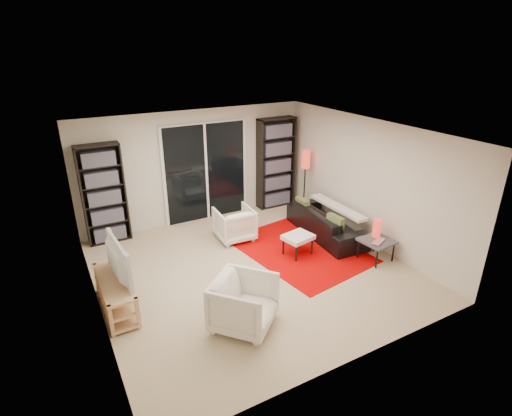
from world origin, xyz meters
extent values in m
plane|color=beige|center=(0.00, 0.00, 0.00)|extent=(5.00, 5.00, 0.00)
cube|color=beige|center=(0.00, 2.50, 1.20)|extent=(5.00, 0.02, 2.40)
cube|color=beige|center=(0.00, -2.50, 1.20)|extent=(5.00, 0.02, 2.40)
cube|color=beige|center=(-2.50, 0.00, 1.20)|extent=(0.02, 5.00, 2.40)
cube|color=beige|center=(2.50, 0.00, 1.20)|extent=(0.02, 5.00, 2.40)
cube|color=white|center=(0.00, 0.00, 2.40)|extent=(5.00, 5.00, 0.02)
cube|color=white|center=(0.20, 2.47, 1.05)|extent=(1.92, 0.06, 2.16)
cube|color=black|center=(0.20, 2.44, 1.05)|extent=(1.80, 0.02, 2.10)
cube|color=white|center=(0.20, 2.42, 1.05)|extent=(0.05, 0.02, 2.10)
cube|color=black|center=(-1.95, 2.34, 0.97)|extent=(0.80, 0.30, 1.95)
cube|color=maroon|center=(-1.95, 2.32, 0.97)|extent=(0.70, 0.22, 1.85)
cube|color=black|center=(1.90, 2.34, 1.05)|extent=(0.90, 0.30, 2.10)
cube|color=maroon|center=(1.90, 2.32, 1.05)|extent=(0.80, 0.22, 2.00)
cube|color=#E8B588|center=(-2.27, -0.01, 0.48)|extent=(0.41, 1.28, 0.04)
cube|color=#E8B588|center=(-2.27, -0.01, 0.25)|extent=(0.41, 1.28, 0.03)
cube|color=#E8B588|center=(-2.27, -0.01, 0.06)|extent=(0.41, 1.28, 0.04)
cube|color=#E8B588|center=(-2.44, -0.61, 0.25)|extent=(0.05, 0.05, 0.50)
cube|color=#E8B588|center=(-2.44, 0.59, 0.25)|extent=(0.05, 0.05, 0.50)
cube|color=#E8B588|center=(-2.09, -0.61, 0.25)|extent=(0.05, 0.05, 0.50)
cube|color=#E8B588|center=(-2.09, 0.59, 0.25)|extent=(0.05, 0.05, 0.50)
imported|color=black|center=(-2.25, -0.01, 0.80)|extent=(0.20, 1.04, 0.59)
cube|color=#C70000|center=(1.12, 0.18, 0.01)|extent=(2.17, 2.72, 0.01)
imported|color=black|center=(1.96, 0.46, 0.29)|extent=(0.93, 2.02, 0.57)
imported|color=white|center=(0.26, 1.20, 0.33)|extent=(0.74, 0.76, 0.65)
imported|color=white|center=(-0.79, -1.26, 0.37)|extent=(1.13, 1.13, 0.74)
cube|color=white|center=(0.99, 0.05, 0.36)|extent=(0.58, 0.51, 0.08)
cylinder|color=black|center=(0.82, -0.15, 0.16)|extent=(0.04, 0.04, 0.32)
cylinder|color=black|center=(0.76, 0.18, 0.16)|extent=(0.04, 0.04, 0.32)
cylinder|color=black|center=(1.23, -0.07, 0.16)|extent=(0.04, 0.04, 0.32)
cylinder|color=black|center=(1.16, 0.26, 0.16)|extent=(0.04, 0.04, 0.32)
cube|color=#47464B|center=(2.12, -0.78, 0.38)|extent=(0.58, 0.58, 0.04)
cylinder|color=black|center=(1.93, -1.01, 0.19)|extent=(0.03, 0.03, 0.38)
cylinder|color=black|center=(1.89, -0.58, 0.19)|extent=(0.03, 0.03, 0.38)
cylinder|color=black|center=(2.36, -0.98, 0.19)|extent=(0.03, 0.03, 0.38)
cylinder|color=black|center=(2.32, -0.55, 0.19)|extent=(0.03, 0.03, 0.38)
imported|color=silver|center=(2.10, -0.90, 0.41)|extent=(0.39, 0.33, 0.03)
cylinder|color=red|center=(2.22, -0.66, 0.57)|extent=(0.15, 0.15, 0.33)
cylinder|color=black|center=(2.26, 1.67, 0.01)|extent=(0.22, 0.22, 0.03)
cylinder|color=black|center=(2.26, 1.67, 0.55)|extent=(0.03, 0.03, 1.10)
cylinder|color=red|center=(2.26, 1.67, 1.26)|extent=(0.20, 0.20, 0.39)
camera|label=1|loc=(-2.83, -5.30, 3.69)|focal=28.00mm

